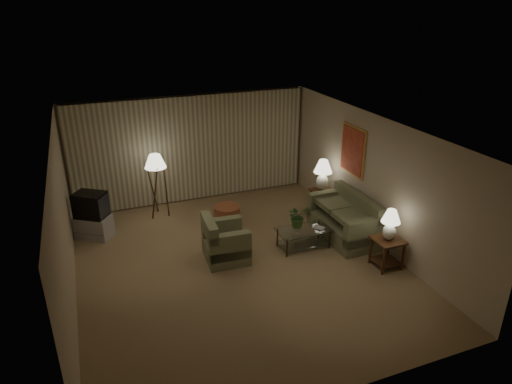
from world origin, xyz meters
TOP-DOWN VIEW (x-y plane):
  - ground at (0.00, 0.00)m, footprint 7.00×7.00m
  - room_shell at (0.02, 1.51)m, footprint 6.04×7.02m
  - sofa at (2.50, 0.23)m, footprint 1.73×0.87m
  - armchair at (-0.15, 0.28)m, footprint 0.97×0.93m
  - side_table_near at (2.65, -1.12)m, footprint 0.54×0.54m
  - side_table_far at (2.65, 1.48)m, footprint 0.51×0.43m
  - table_lamp_near at (2.65, -1.12)m, footprint 0.36×0.36m
  - table_lamp_far at (2.65, 1.48)m, footprint 0.44×0.44m
  - coffee_table at (1.50, 0.13)m, footprint 1.12×0.61m
  - tv_cabinet at (-2.55, 2.19)m, footprint 1.15×1.13m
  - crt_tv at (-2.55, 2.19)m, footprint 1.06×1.04m
  - floor_lamp at (-1.03, 2.75)m, footprint 0.50×0.50m
  - ottoman at (0.37, 1.82)m, footprint 0.62×0.62m
  - vase at (1.35, 0.13)m, footprint 0.16×0.16m
  - flowers at (1.35, 0.13)m, footprint 0.46×0.41m
  - book at (1.75, 0.03)m, footprint 0.27×0.29m

SIDE VIEW (x-z plane):
  - ground at x=0.00m, z-range 0.00..0.00m
  - ottoman at x=0.37m, z-range 0.00..0.39m
  - tv_cabinet at x=-2.55m, z-range 0.00..0.50m
  - coffee_table at x=1.50m, z-range 0.07..0.48m
  - armchair at x=-0.15m, z-range 0.00..0.73m
  - sofa at x=2.50m, z-range 0.00..0.77m
  - side_table_far at x=2.65m, z-range 0.10..0.70m
  - side_table_near at x=2.65m, z-range 0.11..0.71m
  - book at x=1.75m, z-range 0.41..0.43m
  - vase at x=1.35m, z-range 0.42..0.56m
  - crt_tv at x=-2.55m, z-range 0.50..1.04m
  - flowers at x=1.35m, z-range 0.56..1.03m
  - floor_lamp at x=-1.03m, z-range 0.04..1.57m
  - table_lamp_near at x=2.65m, z-range 0.66..1.28m
  - table_lamp_far at x=2.65m, z-range 0.67..1.42m
  - room_shell at x=0.02m, z-range 0.39..3.11m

